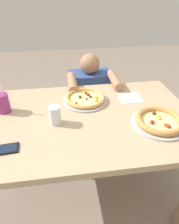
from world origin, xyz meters
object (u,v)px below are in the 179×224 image
Objects in this scene: drink_cup_colored at (3,103)px; cell_phone at (3,150)px; pizza_near at (159,121)px; water_cup_clear at (55,115)px; diner_seated at (90,105)px; pizza_far at (85,99)px.

cell_phone is (0.06, -0.37, -0.06)m from drink_cup_colored.
water_cup_clear reaches higher than pizza_near.
water_cup_clear is 0.73× the size of cell_phone.
pizza_near is 2.76× the size of water_cup_clear.
diner_seated is (0.63, 0.52, -0.39)m from drink_cup_colored.
water_cup_clear reaches higher than pizza_far.
pizza_near is at bearing -39.72° from pizza_far.
pizza_near reaches higher than pizza_far.
pizza_far is at bearing 140.28° from pizza_near.
pizza_far is 0.33× the size of diner_seated.
cell_phone is at bearing -143.99° from water_cup_clear.
water_cup_clear is at bearing -131.75° from pizza_far.
pizza_far is at bearing -102.13° from diner_seated.
diner_seated reaches higher than cell_phone.
water_cup_clear is (-0.21, -0.23, 0.04)m from pizza_far.
cell_phone is (-0.87, -0.09, -0.02)m from pizza_near.
pizza_far is 0.63m from cell_phone.
cell_phone is 0.17× the size of diner_seated.
cell_phone is at bearing -137.98° from pizza_far.
pizza_near reaches higher than cell_phone.
water_cup_clear is at bearing 36.01° from cell_phone.
pizza_near is 1.42× the size of drink_cup_colored.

